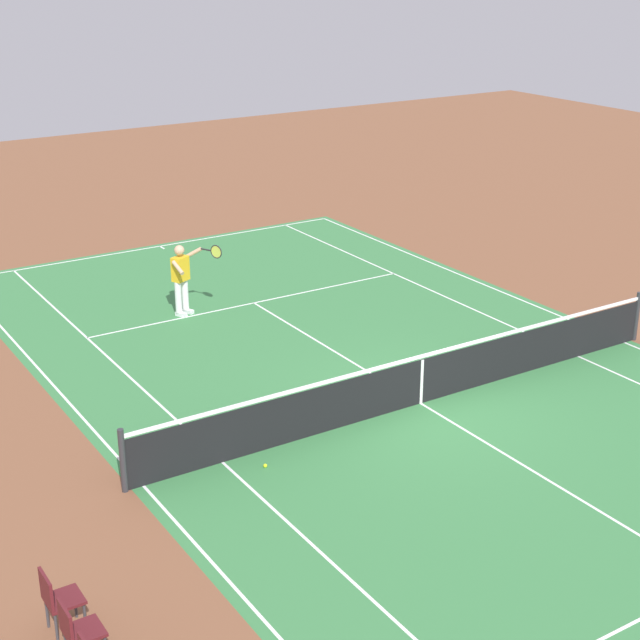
{
  "coord_description": "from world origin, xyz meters",
  "views": [
    {
      "loc": [
        -12.75,
        10.3,
        7.96
      ],
      "look_at": [
        2.65,
        0.52,
        0.9
      ],
      "focal_mm": 54.71,
      "sensor_mm": 36.0,
      "label": 1
    }
  ],
  "objects_px": {
    "spectator_chair_3": "(57,597)",
    "spectator_chair_2": "(77,629)",
    "tennis_net": "(421,379)",
    "tennis_ball": "(265,466)",
    "tennis_player_near": "(182,276)"
  },
  "relations": [
    {
      "from": "tennis_net",
      "to": "tennis_player_near",
      "type": "xyz_separation_m",
      "value": [
        6.6,
        1.72,
        0.44
      ]
    },
    {
      "from": "tennis_player_near",
      "to": "spectator_chair_2",
      "type": "height_order",
      "value": "tennis_player_near"
    },
    {
      "from": "tennis_ball",
      "to": "spectator_chair_2",
      "type": "xyz_separation_m",
      "value": [
        -2.9,
        4.13,
        0.49
      ]
    },
    {
      "from": "spectator_chair_3",
      "to": "spectator_chair_2",
      "type": "bearing_deg",
      "value": 180.0
    },
    {
      "from": "tennis_player_near",
      "to": "spectator_chair_3",
      "type": "distance_m",
      "value": 11.09
    },
    {
      "from": "tennis_player_near",
      "to": "spectator_chair_3",
      "type": "height_order",
      "value": "tennis_player_near"
    },
    {
      "from": "tennis_player_near",
      "to": "spectator_chair_3",
      "type": "xyz_separation_m",
      "value": [
        -9.31,
        6.01,
        -0.41
      ]
    },
    {
      "from": "tennis_ball",
      "to": "spectator_chair_3",
      "type": "xyz_separation_m",
      "value": [
        -2.19,
        4.13,
        0.49
      ]
    },
    {
      "from": "tennis_net",
      "to": "spectator_chair_2",
      "type": "relative_size",
      "value": 13.3
    },
    {
      "from": "tennis_net",
      "to": "spectator_chair_2",
      "type": "height_order",
      "value": "tennis_net"
    },
    {
      "from": "tennis_net",
      "to": "tennis_player_near",
      "type": "height_order",
      "value": "tennis_player_near"
    },
    {
      "from": "spectator_chair_2",
      "to": "tennis_player_near",
      "type": "bearing_deg",
      "value": -30.96
    },
    {
      "from": "spectator_chair_2",
      "to": "spectator_chair_3",
      "type": "height_order",
      "value": "same"
    },
    {
      "from": "tennis_player_near",
      "to": "tennis_ball",
      "type": "height_order",
      "value": "tennis_player_near"
    },
    {
      "from": "spectator_chair_2",
      "to": "spectator_chair_3",
      "type": "xyz_separation_m",
      "value": [
        0.71,
        0.0,
        0.0
      ]
    }
  ]
}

